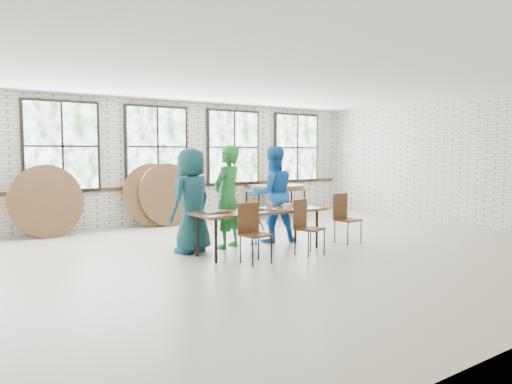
{
  "coord_description": "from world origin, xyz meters",
  "views": [
    {
      "loc": [
        -5.13,
        -6.66,
        1.75
      ],
      "look_at": [
        0.0,
        0.4,
        1.05
      ],
      "focal_mm": 35.0,
      "sensor_mm": 36.0,
      "label": 1
    }
  ],
  "objects_px": {
    "dining_table": "(260,213)",
    "storage_table": "(276,191)",
    "chair_near_left": "(252,227)",
    "chair_near_right": "(305,222)"
  },
  "relations": [
    {
      "from": "dining_table",
      "to": "storage_table",
      "type": "distance_m",
      "value": 4.82
    },
    {
      "from": "chair_near_left",
      "to": "chair_near_right",
      "type": "bearing_deg",
      "value": -4.67
    },
    {
      "from": "dining_table",
      "to": "storage_table",
      "type": "xyz_separation_m",
      "value": [
        3.21,
        3.6,
        -0.0
      ]
    },
    {
      "from": "storage_table",
      "to": "chair_near_left",
      "type": "bearing_deg",
      "value": -132.57
    },
    {
      "from": "dining_table",
      "to": "chair_near_left",
      "type": "distance_m",
      "value": 0.84
    },
    {
      "from": "dining_table",
      "to": "storage_table",
      "type": "height_order",
      "value": "same"
    },
    {
      "from": "chair_near_right",
      "to": "storage_table",
      "type": "xyz_separation_m",
      "value": [
        2.72,
        4.23,
        0.13
      ]
    },
    {
      "from": "dining_table",
      "to": "storage_table",
      "type": "bearing_deg",
      "value": 51.38
    },
    {
      "from": "chair_near_right",
      "to": "storage_table",
      "type": "relative_size",
      "value": 0.53
    },
    {
      "from": "chair_near_right",
      "to": "dining_table",
      "type": "bearing_deg",
      "value": 109.07
    }
  ]
}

